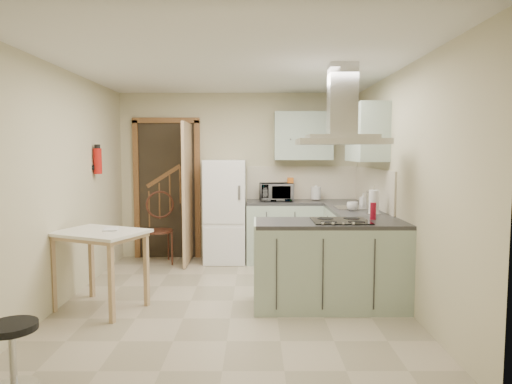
{
  "coord_description": "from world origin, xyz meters",
  "views": [
    {
      "loc": [
        0.24,
        -4.84,
        1.61
      ],
      "look_at": [
        0.25,
        0.45,
        1.15
      ],
      "focal_mm": 32.0,
      "sensor_mm": 36.0,
      "label": 1
    }
  ],
  "objects_px": {
    "fridge": "(225,211)",
    "extractor_hood": "(342,142)",
    "drop_leaf_table": "(101,270)",
    "stool": "(13,355)",
    "bentwood_chair": "(158,231)",
    "peninsula": "(330,264)",
    "microwave": "(276,192)"
  },
  "relations": [
    {
      "from": "drop_leaf_table",
      "to": "stool",
      "type": "relative_size",
      "value": 1.89
    },
    {
      "from": "peninsula",
      "to": "extractor_hood",
      "type": "distance_m",
      "value": 1.27
    },
    {
      "from": "bentwood_chair",
      "to": "fridge",
      "type": "bearing_deg",
      "value": -12.4
    },
    {
      "from": "peninsula",
      "to": "microwave",
      "type": "bearing_deg",
      "value": 103.31
    },
    {
      "from": "peninsula",
      "to": "bentwood_chair",
      "type": "distance_m",
      "value": 2.87
    },
    {
      "from": "microwave",
      "to": "peninsula",
      "type": "bearing_deg",
      "value": -82.84
    },
    {
      "from": "peninsula",
      "to": "microwave",
      "type": "height_order",
      "value": "microwave"
    },
    {
      "from": "peninsula",
      "to": "microwave",
      "type": "xyz_separation_m",
      "value": [
        -0.47,
        2.0,
        0.58
      ]
    },
    {
      "from": "bentwood_chair",
      "to": "stool",
      "type": "distance_m",
      "value": 3.54
    },
    {
      "from": "extractor_hood",
      "to": "microwave",
      "type": "height_order",
      "value": "extractor_hood"
    },
    {
      "from": "fridge",
      "to": "peninsula",
      "type": "height_order",
      "value": "fridge"
    },
    {
      "from": "fridge",
      "to": "bentwood_chair",
      "type": "bearing_deg",
      "value": -172.83
    },
    {
      "from": "peninsula",
      "to": "drop_leaf_table",
      "type": "bearing_deg",
      "value": -178.25
    },
    {
      "from": "bentwood_chair",
      "to": "drop_leaf_table",
      "type": "bearing_deg",
      "value": -115.0
    },
    {
      "from": "peninsula",
      "to": "extractor_hood",
      "type": "height_order",
      "value": "extractor_hood"
    },
    {
      "from": "fridge",
      "to": "drop_leaf_table",
      "type": "bearing_deg",
      "value": -119.19
    },
    {
      "from": "fridge",
      "to": "stool",
      "type": "xyz_separation_m",
      "value": [
        -1.21,
        -3.64,
        -0.52
      ]
    },
    {
      "from": "bentwood_chair",
      "to": "peninsula",
      "type": "bearing_deg",
      "value": -59.92
    },
    {
      "from": "peninsula",
      "to": "drop_leaf_table",
      "type": "height_order",
      "value": "peninsula"
    },
    {
      "from": "fridge",
      "to": "peninsula",
      "type": "bearing_deg",
      "value": -58.26
    },
    {
      "from": "fridge",
      "to": "stool",
      "type": "relative_size",
      "value": 3.28
    },
    {
      "from": "fridge",
      "to": "microwave",
      "type": "bearing_deg",
      "value": 1.31
    },
    {
      "from": "drop_leaf_table",
      "to": "stool",
      "type": "height_order",
      "value": "drop_leaf_table"
    },
    {
      "from": "fridge",
      "to": "drop_leaf_table",
      "type": "distance_m",
      "value": 2.38
    },
    {
      "from": "extractor_hood",
      "to": "microwave",
      "type": "relative_size",
      "value": 1.91
    },
    {
      "from": "microwave",
      "to": "drop_leaf_table",
      "type": "bearing_deg",
      "value": -138.69
    },
    {
      "from": "bentwood_chair",
      "to": "stool",
      "type": "xyz_separation_m",
      "value": [
        -0.25,
        -3.52,
        -0.25
      ]
    },
    {
      "from": "fridge",
      "to": "extractor_hood",
      "type": "xyz_separation_m",
      "value": [
        1.32,
        -1.98,
        0.97
      ]
    },
    {
      "from": "fridge",
      "to": "microwave",
      "type": "distance_m",
      "value": 0.8
    },
    {
      "from": "stool",
      "to": "fridge",
      "type": "bearing_deg",
      "value": 71.57
    },
    {
      "from": "fridge",
      "to": "peninsula",
      "type": "xyz_separation_m",
      "value": [
        1.22,
        -1.98,
        -0.3
      ]
    },
    {
      "from": "extractor_hood",
      "to": "microwave",
      "type": "xyz_separation_m",
      "value": [
        -0.57,
        2.0,
        -0.69
      ]
    }
  ]
}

